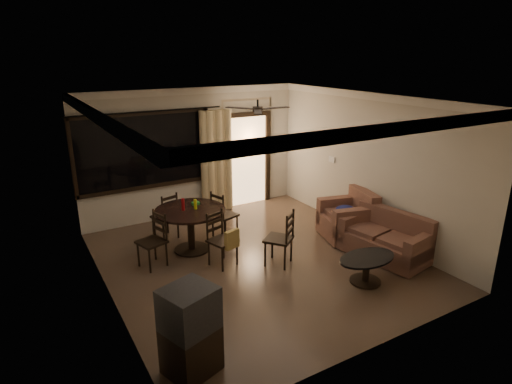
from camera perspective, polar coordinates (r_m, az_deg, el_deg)
ground at (r=7.66m, az=0.20°, el=-9.09°), size 5.50×5.50×0.00m
room_shell at (r=8.80m, az=-2.36°, el=7.18°), size 5.50×6.70×5.50m
dining_table at (r=7.87m, az=-8.74°, el=-3.48°), size 1.29×1.29×1.02m
dining_chair_west at (r=7.56m, az=-13.58°, el=-7.62°), size 0.52×0.52×0.95m
dining_chair_east at (r=8.50m, az=-4.23°, el=-4.17°), size 0.52×0.52×0.95m
dining_chair_south at (r=7.40m, az=-4.41°, el=-7.55°), size 0.52×0.56×0.95m
dining_chair_north at (r=8.59m, az=-11.93°, el=-4.30°), size 0.52×0.52×0.95m
tv_cabinet at (r=5.09m, az=-8.75°, el=-17.81°), size 0.68×0.65×1.07m
sofa at (r=8.02m, az=17.01°, el=-6.11°), size 1.04×1.61×0.80m
armchair at (r=8.63m, az=12.35°, el=-3.50°), size 1.12×1.12×0.92m
coffee_table at (r=7.08m, az=14.51°, el=-9.47°), size 1.00×0.60×0.44m
side_chair at (r=7.43m, az=3.11°, el=-7.52°), size 0.61×0.61×0.99m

